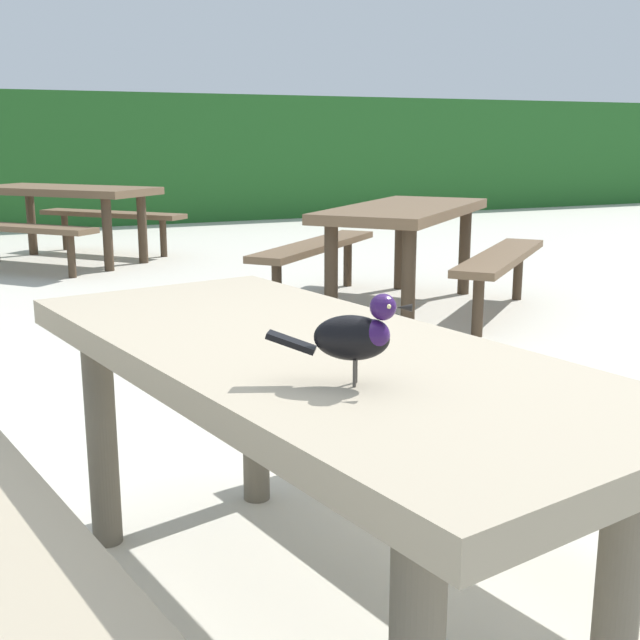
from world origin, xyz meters
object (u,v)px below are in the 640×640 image
object	(u,v)px
picnic_table_foreground	(307,417)
bird_grackle	(357,334)
picnic_table_mid_left	(65,206)
picnic_table_mid_right	(404,231)

from	to	relation	value
picnic_table_foreground	bird_grackle	distance (m)	0.45
picnic_table_foreground	picnic_table_mid_left	xyz separation A→B (m)	(0.27, 6.56, 0.00)
picnic_table_mid_left	bird_grackle	bearing A→B (deg)	-92.57
picnic_table_foreground	picnic_table_mid_right	distance (m)	3.96
picnic_table_foreground	bird_grackle	world-z (taller)	bird_grackle
picnic_table_foreground	picnic_table_mid_right	size ratio (longest dim) A/B	0.83
bird_grackle	picnic_table_mid_right	bearing A→B (deg)	58.52
bird_grackle	picnic_table_mid_right	xyz separation A→B (m)	(2.23, 3.64, -0.29)
bird_grackle	picnic_table_mid_left	xyz separation A→B (m)	(0.31, 6.90, -0.29)
picnic_table_foreground	bird_grackle	bearing A→B (deg)	-96.68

